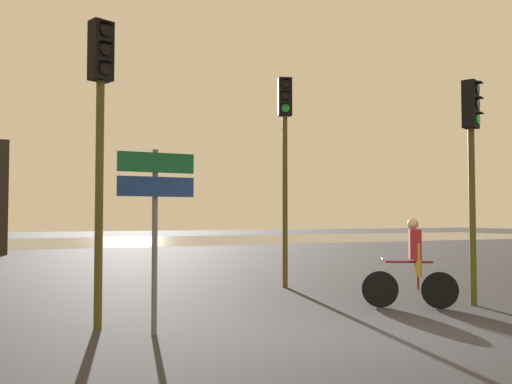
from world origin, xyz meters
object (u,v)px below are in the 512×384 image
at_px(traffic_light_near_right, 472,148).
at_px(traffic_light_near_left, 100,114).
at_px(cyclist, 413,263).
at_px(traffic_light_center, 285,142).
at_px(direction_sign_post, 156,206).

bearing_deg(traffic_light_near_right, traffic_light_near_left, -32.58).
bearing_deg(cyclist, traffic_light_center, 43.66).
distance_m(traffic_light_center, cyclist, 4.52).
relative_size(traffic_light_center, direction_sign_post, 1.90).
distance_m(traffic_light_near_right, traffic_light_center, 4.35).
height_order(traffic_light_center, direction_sign_post, traffic_light_center).
distance_m(traffic_light_near_left, traffic_light_center, 5.79).
relative_size(traffic_light_near_left, cyclist, 2.83).
relative_size(traffic_light_near_right, direction_sign_post, 1.62).
xyz_separation_m(traffic_light_center, direction_sign_post, (-4.10, -4.02, -1.61)).
bearing_deg(traffic_light_center, traffic_light_near_right, 135.78).
xyz_separation_m(traffic_light_near_left, traffic_light_center, (4.76, 3.28, 0.23)).
xyz_separation_m(direction_sign_post, cyclist, (4.84, 0.38, -0.97)).
relative_size(traffic_light_near_left, traffic_light_near_right, 1.09).
bearing_deg(direction_sign_post, traffic_light_near_left, -50.20).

